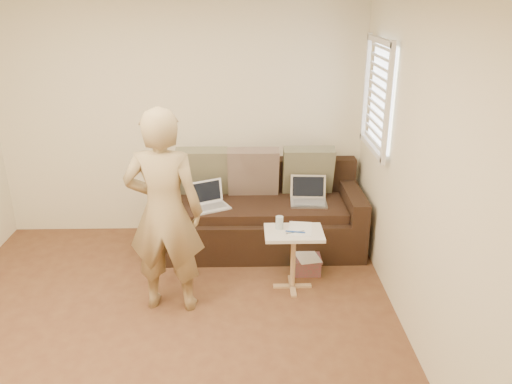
# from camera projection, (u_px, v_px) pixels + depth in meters

# --- Properties ---
(floor) EXTENTS (4.50, 4.50, 0.00)m
(floor) POSITION_uv_depth(u_px,v_px,m) (158.00, 351.00, 4.01)
(floor) COLOR brown
(floor) RESTS_ON ground
(wall_back) EXTENTS (4.00, 0.00, 4.00)m
(wall_back) POSITION_uv_depth(u_px,v_px,m) (181.00, 120.00, 5.63)
(wall_back) COLOR beige
(wall_back) RESTS_ON ground
(wall_right) EXTENTS (0.00, 4.50, 4.50)m
(wall_right) POSITION_uv_depth(u_px,v_px,m) (433.00, 194.00, 3.58)
(wall_right) COLOR beige
(wall_right) RESTS_ON ground
(window_blinds) EXTENTS (0.12, 0.88, 1.08)m
(window_blinds) POSITION_uv_depth(u_px,v_px,m) (378.00, 96.00, 4.83)
(window_blinds) COLOR white
(window_blinds) RESTS_ON wall_right
(sofa) EXTENTS (2.20, 0.95, 0.85)m
(sofa) POSITION_uv_depth(u_px,v_px,m) (258.00, 210.00, 5.53)
(sofa) COLOR black
(sofa) RESTS_ON ground
(pillow_left) EXTENTS (0.55, 0.29, 0.57)m
(pillow_left) POSITION_uv_depth(u_px,v_px,m) (203.00, 172.00, 5.59)
(pillow_left) COLOR #6D6C50
(pillow_left) RESTS_ON sofa
(pillow_mid) EXTENTS (0.55, 0.27, 0.57)m
(pillow_mid) POSITION_uv_depth(u_px,v_px,m) (253.00, 172.00, 5.57)
(pillow_mid) COLOR #725851
(pillow_mid) RESTS_ON sofa
(pillow_right) EXTENTS (0.55, 0.28, 0.57)m
(pillow_right) POSITION_uv_depth(u_px,v_px,m) (308.00, 171.00, 5.62)
(pillow_right) COLOR #6D6C50
(pillow_right) RESTS_ON sofa
(laptop_silver) EXTENTS (0.39, 0.30, 0.25)m
(laptop_silver) POSITION_uv_depth(u_px,v_px,m) (309.00, 204.00, 5.44)
(laptop_silver) COLOR #B7BABC
(laptop_silver) RESTS_ON sofa
(laptop_white) EXTENTS (0.44, 0.40, 0.26)m
(laptop_white) POSITION_uv_depth(u_px,v_px,m) (211.00, 208.00, 5.33)
(laptop_white) COLOR white
(laptop_white) RESTS_ON sofa
(person) EXTENTS (0.69, 0.50, 1.80)m
(person) POSITION_uv_depth(u_px,v_px,m) (164.00, 212.00, 4.28)
(person) COLOR #9D9055
(person) RESTS_ON ground
(side_table) EXTENTS (0.53, 0.37, 0.59)m
(side_table) POSITION_uv_depth(u_px,v_px,m) (293.00, 260.00, 4.78)
(side_table) COLOR silver
(side_table) RESTS_ON ground
(drinking_glass) EXTENTS (0.07, 0.07, 0.12)m
(drinking_glass) POSITION_uv_depth(u_px,v_px,m) (279.00, 223.00, 4.70)
(drinking_glass) COLOR silver
(drinking_glass) RESTS_ON side_table
(scissors) EXTENTS (0.19, 0.12, 0.02)m
(scissors) POSITION_uv_depth(u_px,v_px,m) (295.00, 232.00, 4.64)
(scissors) COLOR silver
(scissors) RESTS_ON side_table
(paper_on_table) EXTENTS (0.25, 0.33, 0.00)m
(paper_on_table) POSITION_uv_depth(u_px,v_px,m) (300.00, 229.00, 4.72)
(paper_on_table) COLOR white
(paper_on_table) RESTS_ON side_table
(striped_box) EXTENTS (0.28, 0.28, 0.17)m
(striped_box) POSITION_uv_depth(u_px,v_px,m) (307.00, 264.00, 5.12)
(striped_box) COLOR red
(striped_box) RESTS_ON ground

